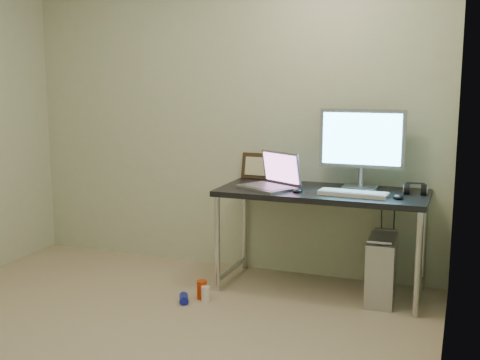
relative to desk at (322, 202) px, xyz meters
name	(u,v)px	position (x,y,z in m)	size (l,w,h in m)	color
floor	(114,353)	(-0.86, -1.43, -0.67)	(3.50, 3.50, 0.00)	tan
wall_back	(227,115)	(-0.86, 0.32, 0.58)	(3.50, 0.02, 2.50)	beige
wall_right	(451,148)	(0.89, -1.43, 0.58)	(0.02, 3.50, 2.50)	beige
desk	(322,202)	(0.00, 0.00, 0.00)	(1.48, 0.65, 0.75)	black
tower_computer	(381,269)	(0.45, -0.05, -0.44)	(0.21, 0.44, 0.48)	#A7A7AB
cable_a	(381,233)	(0.40, 0.27, -0.27)	(0.01, 0.01, 0.70)	black
cable_b	(393,238)	(0.49, 0.25, -0.29)	(0.01, 0.01, 0.72)	black
can_red	(202,290)	(-0.74, -0.47, -0.60)	(0.07, 0.07, 0.13)	red
can_white	(206,294)	(-0.70, -0.51, -0.61)	(0.06, 0.06, 0.11)	white
can_blue	(184,299)	(-0.83, -0.59, -0.63)	(0.06, 0.06, 0.11)	#151FAE
laptop	(272,180)	(-0.36, -0.05, 0.15)	(0.48, 0.45, 0.26)	#A2A2A8
monitor	(362,142)	(0.24, 0.17, 0.42)	(0.61, 0.18, 0.58)	#A2A2A8
keyboard	(353,194)	(0.24, -0.12, 0.10)	(0.47, 0.15, 0.03)	silver
mouse_right	(398,196)	(0.54, -0.12, 0.10)	(0.07, 0.11, 0.04)	black
mouse_left	(298,190)	(-0.15, -0.14, 0.10)	(0.06, 0.10, 0.03)	black
headphones	(415,190)	(0.64, 0.08, 0.11)	(0.15, 0.10, 0.10)	black
picture_frame	(257,166)	(-0.60, 0.30, 0.19)	(0.26, 0.03, 0.21)	black
webcam	(278,169)	(-0.41, 0.24, 0.18)	(0.05, 0.04, 0.13)	silver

